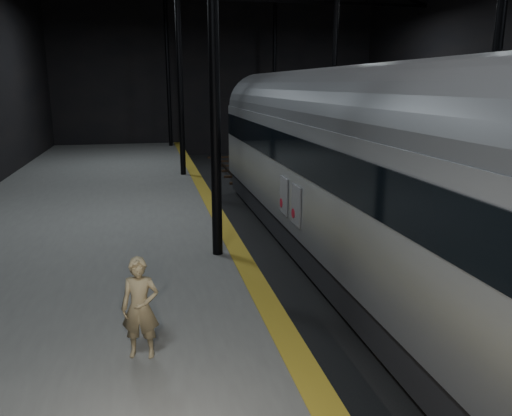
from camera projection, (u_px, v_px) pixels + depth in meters
name	position (u px, v px, depth m)	size (l,w,h in m)	color
ground	(308.00, 236.00, 17.77)	(44.00, 44.00, 0.00)	black
platform_left	(87.00, 236.00, 16.10)	(9.00, 43.80, 1.00)	#4F4F4C
platform_right	(495.00, 212.00, 19.19)	(9.00, 43.80, 1.00)	#4F4F4C
tactile_strip	(217.00, 214.00, 16.85)	(0.50, 43.80, 0.01)	olive
track	(308.00, 235.00, 17.75)	(2.40, 43.00, 0.24)	#3F3328
train	(337.00, 159.00, 14.66)	(3.16, 21.10, 5.64)	#9FA2A6
woman	(140.00, 308.00, 7.90)	(0.61, 0.40, 1.66)	#8B7955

